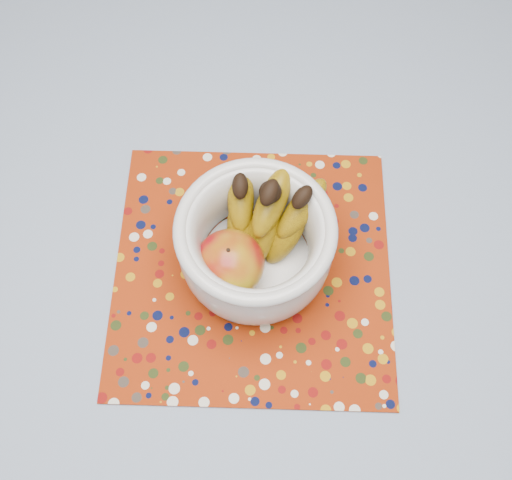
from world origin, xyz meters
TOP-DOWN VIEW (x-y plane):
  - table at (0.00, 0.00)m, footprint 1.20×1.20m
  - tablecloth at (0.00, 0.00)m, footprint 1.32×1.32m
  - placemat at (0.02, -0.02)m, footprint 0.42×0.42m
  - fruit_bowl at (0.03, -0.00)m, footprint 0.22×0.21m

SIDE VIEW (x-z plane):
  - table at x=0.00m, z-range 0.30..1.05m
  - tablecloth at x=0.00m, z-range 0.75..0.76m
  - placemat at x=0.02m, z-range 0.76..0.76m
  - fruit_bowl at x=0.03m, z-range 0.76..0.91m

